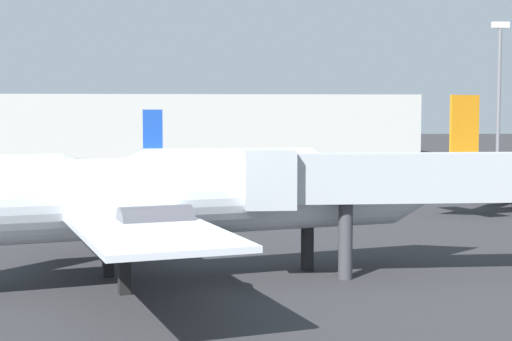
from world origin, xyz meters
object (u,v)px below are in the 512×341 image
jet_bridge (435,180)px  light_mast_right (499,89)px  airplane_far_right (227,159)px  airplane_at_gate (137,198)px

jet_bridge → light_mast_right: (28.82, 66.48, 6.67)m
jet_bridge → airplane_far_right: bearing=-82.9°
jet_bridge → light_mast_right: size_ratio=1.02×
jet_bridge → light_mast_right: light_mast_right is taller
airplane_far_right → light_mast_right: 39.63m
airplane_at_gate → airplane_far_right: (6.07, 56.80, -1.40)m
airplane_at_gate → jet_bridge: (14.54, 0.44, 0.73)m
airplane_far_right → light_mast_right: size_ratio=1.24×
airplane_far_right → light_mast_right: light_mast_right is taller
airplane_at_gate → jet_bridge: size_ratio=1.66×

